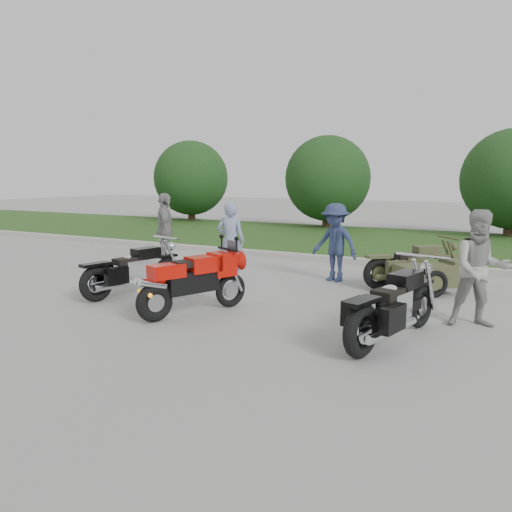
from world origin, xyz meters
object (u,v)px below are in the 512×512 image
at_px(cruiser_right, 391,310).
at_px(cruiser_sidecar, 420,272).
at_px(person_denim, 335,243).
at_px(cruiser_left, 130,272).
at_px(person_back, 165,230).
at_px(person_grey, 480,269).
at_px(sportbike_red, 192,280).
at_px(person_stripe, 231,241).

bearing_deg(cruiser_right, cruiser_sidecar, 107.86).
distance_m(cruiser_right, person_denim, 4.20).
relative_size(cruiser_left, person_back, 1.20).
bearing_deg(cruiser_left, person_denim, 59.12).
relative_size(cruiser_sidecar, person_grey, 1.09).
bearing_deg(sportbike_red, person_back, 157.40).
xyz_separation_m(cruiser_right, cruiser_sidecar, (-0.18, 3.44, -0.08)).
bearing_deg(person_grey, person_denim, 124.86).
bearing_deg(person_back, person_stripe, -143.35).
xyz_separation_m(sportbike_red, person_grey, (4.32, 1.49, 0.32)).
bearing_deg(cruiser_left, sportbike_red, -3.30).
xyz_separation_m(person_grey, person_denim, (-3.07, 2.22, -0.04)).
height_order(cruiser_left, person_stripe, person_stripe).
xyz_separation_m(cruiser_sidecar, person_stripe, (-4.04, -0.63, 0.46)).
distance_m(cruiser_sidecar, person_stripe, 4.11).
distance_m(cruiser_sidecar, person_back, 6.27).
bearing_deg(cruiser_right, cruiser_left, -171.16).
bearing_deg(person_grey, cruiser_left, 168.83).
relative_size(sportbike_red, cruiser_right, 0.82).
xyz_separation_m(cruiser_sidecar, person_back, (-6.24, -0.16, 0.54)).
distance_m(cruiser_left, person_grey, 6.29).
distance_m(cruiser_left, cruiser_sidecar, 5.78).
height_order(cruiser_sidecar, person_back, person_back).
height_order(sportbike_red, cruiser_sidecar, sportbike_red).
xyz_separation_m(cruiser_right, person_back, (-6.42, 3.28, 0.46)).
bearing_deg(cruiser_right, sportbike_red, -164.13).
bearing_deg(cruiser_left, person_back, 128.70).
bearing_deg(person_grey, person_stripe, 145.99).
height_order(person_grey, person_back, person_back).
height_order(cruiser_left, cruiser_sidecar, cruiser_left).
bearing_deg(person_denim, person_grey, -20.71).
distance_m(person_grey, person_denim, 3.79).
xyz_separation_m(person_stripe, person_back, (-2.20, 0.47, 0.08)).
bearing_deg(cruiser_sidecar, cruiser_left, -101.08).
xyz_separation_m(cruiser_left, person_back, (-1.24, 2.74, 0.49)).
relative_size(person_denim, person_back, 0.91).
bearing_deg(person_back, cruiser_right, -158.26).
xyz_separation_m(cruiser_sidecar, person_denim, (-1.87, 0.21, 0.46)).
height_order(cruiser_left, cruiser_right, cruiser_right).
distance_m(cruiser_right, person_back, 7.23).
xyz_separation_m(cruiser_left, cruiser_sidecar, (5.00, 2.90, -0.05)).
relative_size(person_grey, person_back, 0.96).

